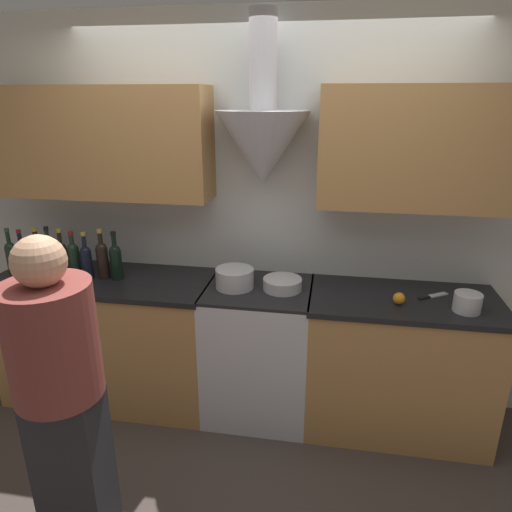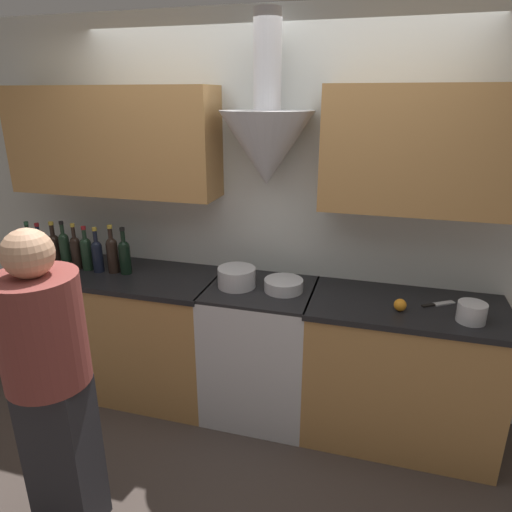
# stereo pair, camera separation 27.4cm
# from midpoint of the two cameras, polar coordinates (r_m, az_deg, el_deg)

# --- Properties ---
(ground_plane) EXTENTS (12.00, 12.00, 0.00)m
(ground_plane) POSITION_cam_midpoint_polar(r_m,az_deg,el_deg) (3.15, 1.43, -22.11)
(ground_plane) COLOR #423833
(wall_back) EXTENTS (8.40, 0.58, 2.60)m
(wall_back) POSITION_cam_midpoint_polar(r_m,az_deg,el_deg) (3.02, 3.45, 7.81)
(wall_back) COLOR silver
(wall_back) RESTS_ON ground_plane
(counter_left) EXTENTS (1.48, 0.62, 0.93)m
(counter_left) POSITION_cam_midpoint_polar(r_m,az_deg,el_deg) (3.49, -14.50, -8.97)
(counter_left) COLOR #B27F47
(counter_left) RESTS_ON ground_plane
(counter_right) EXTENTS (1.15, 0.62, 0.93)m
(counter_right) POSITION_cam_midpoint_polar(r_m,az_deg,el_deg) (3.10, 20.06, -13.48)
(counter_right) COLOR #B27F47
(counter_right) RESTS_ON ground_plane
(stove_range) EXTENTS (0.68, 0.60, 0.93)m
(stove_range) POSITION_cam_midpoint_polar(r_m,az_deg,el_deg) (3.14, 3.07, -11.74)
(stove_range) COLOR silver
(stove_range) RESTS_ON ground_plane
(wine_bottle_0) EXTENTS (0.07, 0.07, 0.32)m
(wine_bottle_0) POSITION_cam_midpoint_polar(r_m,az_deg,el_deg) (3.61, -24.49, 0.95)
(wine_bottle_0) COLOR black
(wine_bottle_0) RESTS_ON counter_left
(wine_bottle_1) EXTENTS (0.07, 0.07, 0.31)m
(wine_bottle_1) POSITION_cam_midpoint_polar(r_m,az_deg,el_deg) (3.56, -23.41, 0.88)
(wine_bottle_1) COLOR black
(wine_bottle_1) RESTS_ON counter_left
(wine_bottle_2) EXTENTS (0.08, 0.08, 0.33)m
(wine_bottle_2) POSITION_cam_midpoint_polar(r_m,az_deg,el_deg) (3.51, -21.87, 0.89)
(wine_bottle_2) COLOR black
(wine_bottle_2) RESTS_ON counter_left
(wine_bottle_3) EXTENTS (0.07, 0.07, 0.34)m
(wine_bottle_3) POSITION_cam_midpoint_polar(r_m,az_deg,el_deg) (3.44, -20.73, 0.87)
(wine_bottle_3) COLOR black
(wine_bottle_3) RESTS_ON counter_left
(wine_bottle_4) EXTENTS (0.07, 0.07, 0.33)m
(wine_bottle_4) POSITION_cam_midpoint_polar(r_m,az_deg,el_deg) (3.39, -19.49, 0.58)
(wine_bottle_4) COLOR black
(wine_bottle_4) RESTS_ON counter_left
(wine_bottle_5) EXTENTS (0.08, 0.08, 0.32)m
(wine_bottle_5) POSITION_cam_midpoint_polar(r_m,az_deg,el_deg) (3.35, -18.28, 0.47)
(wine_bottle_5) COLOR black
(wine_bottle_5) RESTS_ON counter_left
(wine_bottle_6) EXTENTS (0.07, 0.07, 0.32)m
(wine_bottle_6) POSITION_cam_midpoint_polar(r_m,az_deg,el_deg) (3.29, -17.01, 0.17)
(wine_bottle_6) COLOR black
(wine_bottle_6) RESTS_ON counter_left
(wine_bottle_7) EXTENTS (0.08, 0.08, 0.34)m
(wine_bottle_7) POSITION_cam_midpoint_polar(r_m,az_deg,el_deg) (3.24, -15.24, 0.32)
(wine_bottle_7) COLOR black
(wine_bottle_7) RESTS_ON counter_left
(wine_bottle_8) EXTENTS (0.08, 0.08, 0.33)m
(wine_bottle_8) POSITION_cam_midpoint_polar(r_m,az_deg,el_deg) (3.20, -13.77, 0.07)
(wine_bottle_8) COLOR black
(wine_bottle_8) RESTS_ON counter_left
(stock_pot) EXTENTS (0.24, 0.24, 0.13)m
(stock_pot) POSITION_cam_midpoint_polar(r_m,az_deg,el_deg) (2.92, 0.24, -2.73)
(stock_pot) COLOR silver
(stock_pot) RESTS_ON stove_range
(mixing_bowl) EXTENTS (0.25, 0.25, 0.07)m
(mixing_bowl) POSITION_cam_midpoint_polar(r_m,az_deg,el_deg) (2.88, 6.20, -3.69)
(mixing_bowl) COLOR silver
(mixing_bowl) RESTS_ON stove_range
(orange_fruit) EXTENTS (0.07, 0.07, 0.07)m
(orange_fruit) POSITION_cam_midpoint_polar(r_m,az_deg,el_deg) (2.78, 20.33, -5.83)
(orange_fruit) COLOR orange
(orange_fruit) RESTS_ON counter_right
(saucepan) EXTENTS (0.15, 0.15, 0.11)m
(saucepan) POSITION_cam_midpoint_polar(r_m,az_deg,el_deg) (2.80, 27.96, -6.31)
(saucepan) COLOR silver
(saucepan) RESTS_ON counter_right
(chefs_knife) EXTENTS (0.20, 0.14, 0.01)m
(chefs_knife) POSITION_cam_midpoint_polar(r_m,az_deg,el_deg) (2.95, 24.37, -5.55)
(chefs_knife) COLOR silver
(chefs_knife) RESTS_ON counter_right
(person_foreground_left) EXTENTS (0.38, 0.38, 1.58)m
(person_foreground_left) POSITION_cam_midpoint_polar(r_m,az_deg,el_deg) (2.31, -21.26, -14.15)
(person_foreground_left) COLOR #28282D
(person_foreground_left) RESTS_ON ground_plane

